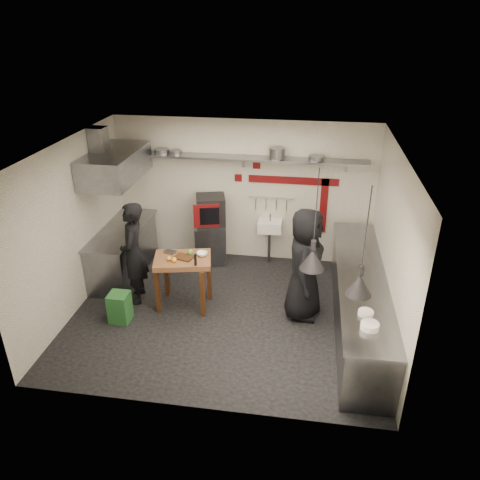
# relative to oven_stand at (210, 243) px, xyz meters

# --- Properties ---
(floor) EXTENTS (5.00, 5.00, 0.00)m
(floor) POSITION_rel_oven_stand_xyz_m (0.62, -1.76, -0.40)
(floor) COLOR black
(floor) RESTS_ON ground
(ceiling) EXTENTS (5.00, 5.00, 0.00)m
(ceiling) POSITION_rel_oven_stand_xyz_m (0.62, -1.76, 2.40)
(ceiling) COLOR silver
(ceiling) RESTS_ON floor
(wall_back) EXTENTS (5.00, 0.04, 2.80)m
(wall_back) POSITION_rel_oven_stand_xyz_m (0.62, 0.34, 1.00)
(wall_back) COLOR white
(wall_back) RESTS_ON floor
(wall_front) EXTENTS (5.00, 0.04, 2.80)m
(wall_front) POSITION_rel_oven_stand_xyz_m (0.62, -3.86, 1.00)
(wall_front) COLOR white
(wall_front) RESTS_ON floor
(wall_left) EXTENTS (0.04, 4.20, 2.80)m
(wall_left) POSITION_rel_oven_stand_xyz_m (-1.88, -1.76, 1.00)
(wall_left) COLOR white
(wall_left) RESTS_ON floor
(wall_right) EXTENTS (0.04, 4.20, 2.80)m
(wall_right) POSITION_rel_oven_stand_xyz_m (3.12, -1.76, 1.00)
(wall_right) COLOR white
(wall_right) RESTS_ON floor
(red_band_horiz) EXTENTS (1.70, 0.02, 0.14)m
(red_band_horiz) POSITION_rel_oven_stand_xyz_m (1.57, 0.32, 1.28)
(red_band_horiz) COLOR #640D0F
(red_band_horiz) RESTS_ON wall_back
(red_band_vert) EXTENTS (0.14, 0.02, 1.10)m
(red_band_vert) POSITION_rel_oven_stand_xyz_m (2.17, 0.32, 0.80)
(red_band_vert) COLOR #640D0F
(red_band_vert) RESTS_ON wall_back
(red_tile_a) EXTENTS (0.14, 0.02, 0.14)m
(red_tile_a) POSITION_rel_oven_stand_xyz_m (0.87, 0.32, 1.55)
(red_tile_a) COLOR #640D0F
(red_tile_a) RESTS_ON wall_back
(red_tile_b) EXTENTS (0.14, 0.02, 0.14)m
(red_tile_b) POSITION_rel_oven_stand_xyz_m (0.52, 0.32, 1.28)
(red_tile_b) COLOR #640D0F
(red_tile_b) RESTS_ON wall_back
(back_shelf) EXTENTS (4.60, 0.34, 0.04)m
(back_shelf) POSITION_rel_oven_stand_xyz_m (0.62, 0.16, 1.72)
(back_shelf) COLOR slate
(back_shelf) RESTS_ON wall_back
(shelf_bracket_left) EXTENTS (0.04, 0.06, 0.24)m
(shelf_bracket_left) POSITION_rel_oven_stand_xyz_m (-1.28, 0.31, 1.62)
(shelf_bracket_left) COLOR slate
(shelf_bracket_left) RESTS_ON wall_back
(shelf_bracket_mid) EXTENTS (0.04, 0.06, 0.24)m
(shelf_bracket_mid) POSITION_rel_oven_stand_xyz_m (0.62, 0.31, 1.62)
(shelf_bracket_mid) COLOR slate
(shelf_bracket_mid) RESTS_ON wall_back
(shelf_bracket_right) EXTENTS (0.04, 0.06, 0.24)m
(shelf_bracket_right) POSITION_rel_oven_stand_xyz_m (2.52, 0.31, 1.62)
(shelf_bracket_right) COLOR slate
(shelf_bracket_right) RESTS_ON wall_back
(pan_far_left) EXTENTS (0.33, 0.33, 0.09)m
(pan_far_left) POSITION_rel_oven_stand_xyz_m (-0.91, 0.16, 1.79)
(pan_far_left) COLOR slate
(pan_far_left) RESTS_ON back_shelf
(pan_mid_left) EXTENTS (0.24, 0.24, 0.07)m
(pan_mid_left) POSITION_rel_oven_stand_xyz_m (-0.63, 0.16, 1.78)
(pan_mid_left) COLOR slate
(pan_mid_left) RESTS_ON back_shelf
(stock_pot) EXTENTS (0.39, 0.39, 0.20)m
(stock_pot) POSITION_rel_oven_stand_xyz_m (1.26, 0.16, 1.84)
(stock_pot) COLOR slate
(stock_pot) RESTS_ON back_shelf
(pan_right) EXTENTS (0.34, 0.34, 0.08)m
(pan_right) POSITION_rel_oven_stand_xyz_m (1.97, 0.16, 1.78)
(pan_right) COLOR slate
(pan_right) RESTS_ON back_shelf
(oven_stand) EXTENTS (0.72, 0.68, 0.80)m
(oven_stand) POSITION_rel_oven_stand_xyz_m (0.00, 0.00, 0.00)
(oven_stand) COLOR slate
(oven_stand) RESTS_ON floor
(combi_oven) EXTENTS (0.65, 0.63, 0.58)m
(combi_oven) POSITION_rel_oven_stand_xyz_m (0.03, 0.04, 0.69)
(combi_oven) COLOR black
(combi_oven) RESTS_ON oven_stand
(oven_door) EXTENTS (0.48, 0.15, 0.46)m
(oven_door) POSITION_rel_oven_stand_xyz_m (0.00, -0.24, 0.69)
(oven_door) COLOR #640D0F
(oven_door) RESTS_ON combi_oven
(oven_glass) EXTENTS (0.36, 0.11, 0.34)m
(oven_glass) POSITION_rel_oven_stand_xyz_m (0.06, -0.24, 0.69)
(oven_glass) COLOR black
(oven_glass) RESTS_ON oven_door
(hand_sink) EXTENTS (0.46, 0.34, 0.22)m
(hand_sink) POSITION_rel_oven_stand_xyz_m (1.17, 0.16, 0.38)
(hand_sink) COLOR white
(hand_sink) RESTS_ON wall_back
(sink_tap) EXTENTS (0.03, 0.03, 0.14)m
(sink_tap) POSITION_rel_oven_stand_xyz_m (1.17, 0.16, 0.56)
(sink_tap) COLOR slate
(sink_tap) RESTS_ON hand_sink
(sink_drain) EXTENTS (0.06, 0.06, 0.66)m
(sink_drain) POSITION_rel_oven_stand_xyz_m (1.17, 0.12, -0.06)
(sink_drain) COLOR slate
(sink_drain) RESTS_ON floor
(utensil_rail) EXTENTS (0.90, 0.02, 0.02)m
(utensil_rail) POSITION_rel_oven_stand_xyz_m (1.17, 0.30, 0.92)
(utensil_rail) COLOR slate
(utensil_rail) RESTS_ON wall_back
(counter_right) EXTENTS (0.70, 3.80, 0.90)m
(counter_right) POSITION_rel_oven_stand_xyz_m (2.77, -1.76, 0.05)
(counter_right) COLOR slate
(counter_right) RESTS_ON floor
(counter_right_top) EXTENTS (0.76, 3.90, 0.03)m
(counter_right_top) POSITION_rel_oven_stand_xyz_m (2.77, -1.76, 0.52)
(counter_right_top) COLOR slate
(counter_right_top) RESTS_ON counter_right
(plate_stack) EXTENTS (0.29, 0.29, 0.09)m
(plate_stack) POSITION_rel_oven_stand_xyz_m (2.74, -3.12, 0.57)
(plate_stack) COLOR white
(plate_stack) RESTS_ON counter_right_top
(small_bowl_right) EXTENTS (0.21, 0.21, 0.05)m
(small_bowl_right) POSITION_rel_oven_stand_xyz_m (2.72, -2.81, 0.56)
(small_bowl_right) COLOR white
(small_bowl_right) RESTS_ON counter_right_top
(counter_left) EXTENTS (0.70, 1.90, 0.90)m
(counter_left) POSITION_rel_oven_stand_xyz_m (-1.53, -0.71, 0.05)
(counter_left) COLOR slate
(counter_left) RESTS_ON floor
(counter_left_top) EXTENTS (0.76, 2.00, 0.03)m
(counter_left_top) POSITION_rel_oven_stand_xyz_m (-1.53, -0.71, 0.52)
(counter_left_top) COLOR slate
(counter_left_top) RESTS_ON counter_left
(extractor_hood) EXTENTS (0.78, 1.60, 0.50)m
(extractor_hood) POSITION_rel_oven_stand_xyz_m (-1.48, -0.71, 1.75)
(extractor_hood) COLOR slate
(extractor_hood) RESTS_ON ceiling
(hood_duct) EXTENTS (0.28, 0.28, 0.50)m
(hood_duct) POSITION_rel_oven_stand_xyz_m (-1.73, -0.71, 2.15)
(hood_duct) COLOR slate
(hood_duct) RESTS_ON ceiling
(green_bin) EXTENTS (0.32, 0.32, 0.50)m
(green_bin) POSITION_rel_oven_stand_xyz_m (-1.03, -2.20, -0.15)
(green_bin) COLOR #255F2B
(green_bin) RESTS_ON floor
(prep_table) EXTENTS (1.03, 0.82, 0.92)m
(prep_table) POSITION_rel_oven_stand_xyz_m (-0.11, -1.61, 0.06)
(prep_table) COLOR brown
(prep_table) RESTS_ON floor
(cutting_board) EXTENTS (0.35, 0.29, 0.02)m
(cutting_board) POSITION_rel_oven_stand_xyz_m (-0.08, -1.61, 0.53)
(cutting_board) COLOR #432311
(cutting_board) RESTS_ON prep_table
(pepper_mill) EXTENTS (0.04, 0.04, 0.20)m
(pepper_mill) POSITION_rel_oven_stand_xyz_m (0.17, -1.82, 0.62)
(pepper_mill) COLOR black
(pepper_mill) RESTS_ON prep_table
(lemon_a) EXTENTS (0.09, 0.09, 0.07)m
(lemon_a) POSITION_rel_oven_stand_xyz_m (-0.29, -1.74, 0.56)
(lemon_a) COLOR #FFAB26
(lemon_a) RESTS_ON prep_table
(lemon_b) EXTENTS (0.10, 0.10, 0.08)m
(lemon_b) POSITION_rel_oven_stand_xyz_m (-0.20, -1.77, 0.56)
(lemon_b) COLOR #FFAB26
(lemon_b) RESTS_ON prep_table
(veg_ball) EXTENTS (0.10, 0.10, 0.10)m
(veg_ball) POSITION_rel_oven_stand_xyz_m (-0.00, -1.50, 0.57)
(veg_ball) COLOR #55973C
(veg_ball) RESTS_ON prep_table
(steel_tray) EXTENTS (0.22, 0.18, 0.03)m
(steel_tray) POSITION_rel_oven_stand_xyz_m (-0.35, -1.47, 0.54)
(steel_tray) COLOR slate
(steel_tray) RESTS_ON prep_table
(bowl) EXTENTS (0.24, 0.24, 0.06)m
(bowl) POSITION_rel_oven_stand_xyz_m (0.20, -1.48, 0.55)
(bowl) COLOR white
(bowl) RESTS_ON prep_table
(heat_lamp_near) EXTENTS (0.43, 0.43, 1.44)m
(heat_lamp_near) POSITION_rel_oven_stand_xyz_m (1.98, -2.44, 1.68)
(heat_lamp_near) COLOR black
(heat_lamp_near) RESTS_ON ceiling
(heat_lamp_far) EXTENTS (0.33, 0.33, 1.44)m
(heat_lamp_far) POSITION_rel_oven_stand_xyz_m (2.56, -3.01, 1.68)
(heat_lamp_far) COLOR black
(heat_lamp_far) RESTS_ON ceiling
(chef_left) EXTENTS (0.55, 0.73, 1.80)m
(chef_left) POSITION_rel_oven_stand_xyz_m (-0.97, -1.55, 0.50)
(chef_left) COLOR black
(chef_left) RESTS_ON floor
(chef_right) EXTENTS (0.71, 0.99, 1.88)m
(chef_right) POSITION_rel_oven_stand_xyz_m (1.89, -1.58, 0.54)
(chef_right) COLOR black
(chef_right) RESTS_ON floor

